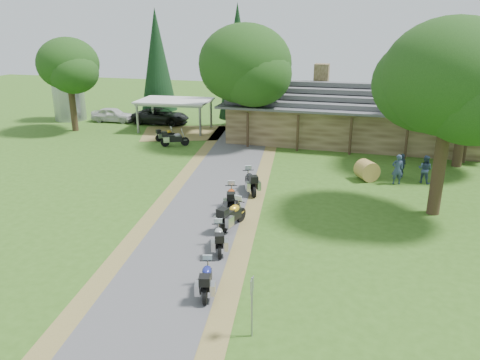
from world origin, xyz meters
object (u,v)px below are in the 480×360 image
(lodge, at_px, (355,112))
(motorcycle_carport_b, at_px, (175,138))
(car_white_sedan, at_px, (113,113))
(motorcycle_row_d, at_px, (231,197))
(motorcycle_row_e, at_px, (250,181))
(hay_bale, at_px, (367,170))
(carport, at_px, (175,115))
(motorcycle_row_c, at_px, (232,214))
(motorcycle_carport_a, at_px, (166,134))
(motorcycle_row_a, at_px, (207,277))
(motorcycle_row_b, at_px, (219,237))
(car_dark_suv, at_px, (161,112))
(silo, at_px, (68,89))

(lodge, xyz_separation_m, motorcycle_carport_b, (-13.73, -5.80, -1.76))
(car_white_sedan, relative_size, motorcycle_row_d, 2.59)
(motorcycle_row_e, bearing_deg, hay_bale, -84.18)
(motorcycle_row_d, relative_size, hay_bale, 1.66)
(carport, distance_m, motorcycle_row_c, 22.47)
(motorcycle_row_e, relative_size, motorcycle_carport_a, 1.27)
(motorcycle_row_d, bearing_deg, motorcycle_carport_a, 20.02)
(motorcycle_row_d, height_order, motorcycle_carport_a, motorcycle_row_d)
(motorcycle_row_a, distance_m, motorcycle_row_d, 8.12)
(motorcycle_row_a, xyz_separation_m, motorcycle_row_b, (-0.62, 3.34, 0.00))
(motorcycle_row_b, bearing_deg, motorcycle_carport_b, 8.75)
(car_dark_suv, bearing_deg, motorcycle_row_c, -149.68)
(silo, height_order, motorcycle_row_c, silo)
(car_dark_suv, distance_m, motorcycle_carport_b, 9.09)
(lodge, distance_m, motorcycle_row_d, 18.42)
(motorcycle_row_c, xyz_separation_m, hay_bale, (6.13, 9.32, -0.10))
(carport, height_order, motorcycle_row_b, carport)
(motorcycle_row_e, height_order, motorcycle_carport_a, motorcycle_row_e)
(motorcycle_row_d, bearing_deg, silo, 34.19)
(car_white_sedan, xyz_separation_m, motorcycle_row_c, (18.86, -21.21, -0.17))
(motorcycle_row_b, bearing_deg, hay_bale, -47.36)
(lodge, height_order, motorcycle_row_d, lodge)
(car_white_sedan, height_order, motorcycle_row_d, car_white_sedan)
(motorcycle_carport_b, bearing_deg, motorcycle_row_b, -87.09)
(motorcycle_row_e, distance_m, motorcycle_carport_a, 14.41)
(lodge, height_order, carport, lodge)
(car_white_sedan, distance_m, motorcycle_row_b, 30.36)
(motorcycle_carport_b, bearing_deg, motorcycle_row_c, -83.37)
(motorcycle_row_a, relative_size, motorcycle_carport_b, 0.92)
(car_white_sedan, xyz_separation_m, motorcycle_row_d, (18.17, -19.02, -0.19))
(carport, height_order, hay_bale, carport)
(silo, relative_size, motorcycle_row_d, 3.00)
(motorcycle_carport_a, relative_size, hay_bale, 1.32)
(motorcycle_carport_a, height_order, motorcycle_carport_b, motorcycle_carport_b)
(motorcycle_carport_a, distance_m, motorcycle_carport_b, 2.10)
(car_dark_suv, height_order, motorcycle_row_b, car_dark_suv)
(car_dark_suv, bearing_deg, motorcycle_carport_b, -150.28)
(car_dark_suv, relative_size, motorcycle_carport_a, 3.58)
(motorcycle_row_e, height_order, motorcycle_carport_b, motorcycle_row_e)
(car_white_sedan, xyz_separation_m, motorcycle_row_b, (19.01, -23.67, -0.27))
(motorcycle_row_a, height_order, motorcycle_carport_a, motorcycle_row_a)
(carport, xyz_separation_m, car_dark_suv, (-2.49, 2.20, -0.26))
(lodge, xyz_separation_m, motorcycle_row_e, (-5.13, -14.62, -1.72))
(motorcycle_row_a, height_order, motorcycle_row_c, motorcycle_row_c)
(car_white_sedan, distance_m, motorcycle_row_d, 26.30)
(car_dark_suv, height_order, motorcycle_carport_b, car_dark_suv)
(lodge, xyz_separation_m, hay_bale, (1.39, -10.38, -1.82))
(motorcycle_row_b, bearing_deg, motorcycle_row_e, -16.31)
(silo, bearing_deg, motorcycle_row_d, -39.40)
(lodge, bearing_deg, motorcycle_carport_b, -157.10)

